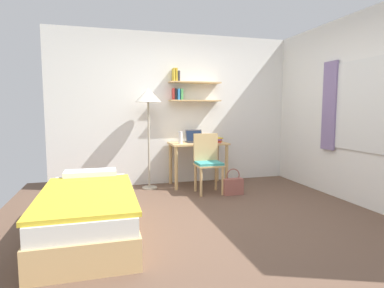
# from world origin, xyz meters

# --- Properties ---
(ground_plane) EXTENTS (5.28, 5.28, 0.00)m
(ground_plane) POSITION_xyz_m (0.00, 0.00, 0.00)
(ground_plane) COLOR brown
(wall_back) EXTENTS (4.40, 0.27, 2.60)m
(wall_back) POSITION_xyz_m (0.00, 2.02, 1.31)
(wall_back) COLOR white
(wall_back) RESTS_ON ground_plane
(wall_right) EXTENTS (0.10, 4.40, 2.60)m
(wall_right) POSITION_xyz_m (2.02, 0.01, 1.30)
(wall_right) COLOR white
(wall_right) RESTS_ON ground_plane
(bed) EXTENTS (0.91, 1.89, 0.54)m
(bed) POSITION_xyz_m (-1.48, -0.07, 0.24)
(bed) COLOR tan
(bed) RESTS_ON ground_plane
(desk) EXTENTS (0.96, 0.55, 0.74)m
(desk) POSITION_xyz_m (0.24, 1.70, 0.59)
(desk) COLOR tan
(desk) RESTS_ON ground_plane
(desk_chair) EXTENTS (0.42, 0.39, 0.92)m
(desk_chair) POSITION_xyz_m (0.25, 1.20, 0.51)
(desk_chair) COLOR tan
(desk_chair) RESTS_ON ground_plane
(standing_lamp) EXTENTS (0.42, 0.42, 1.64)m
(standing_lamp) POSITION_xyz_m (-0.60, 1.69, 1.45)
(standing_lamp) COLOR #B2A893
(standing_lamp) RESTS_ON ground_plane
(laptop) EXTENTS (0.30, 0.23, 0.21)m
(laptop) POSITION_xyz_m (0.20, 1.78, 0.79)
(laptop) COLOR #2D2D33
(laptop) RESTS_ON desk
(water_bottle) EXTENTS (0.07, 0.07, 0.20)m
(water_bottle) POSITION_xyz_m (-0.09, 1.63, 0.84)
(water_bottle) COLOR silver
(water_bottle) RESTS_ON desk
(book_stack) EXTENTS (0.18, 0.25, 0.09)m
(book_stack) POSITION_xyz_m (0.54, 1.65, 0.78)
(book_stack) COLOR #D13D38
(book_stack) RESTS_ON desk
(handbag) EXTENTS (0.31, 0.12, 0.41)m
(handbag) POSITION_xyz_m (0.58, 0.96, 0.14)
(handbag) COLOR #99564C
(handbag) RESTS_ON ground_plane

